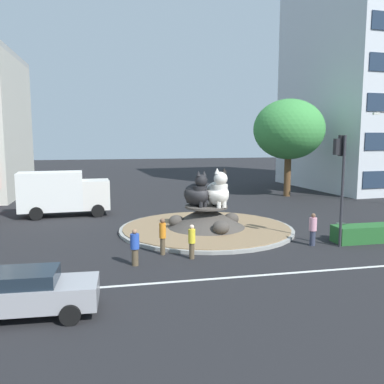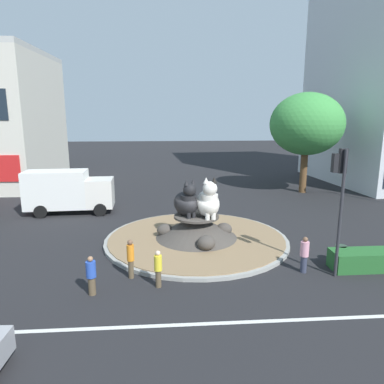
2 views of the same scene
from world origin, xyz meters
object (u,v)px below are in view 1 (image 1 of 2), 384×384
Objects in this scene: broadleaf_tree_behind_island at (289,130)px; pedestrian_yellow_shirt at (192,241)px; cat_statue_black at (197,193)px; pedestrian_blue_shirt at (135,247)px; sedan_on_far_lane at (21,292)px; cat_statue_white at (218,192)px; traffic_light_mast at (341,166)px; office_tower at (381,61)px; litter_bin at (341,231)px; pedestrian_orange_shirt at (163,235)px; pedestrian_pink_shirt at (313,229)px; delivery_box_truck at (62,192)px.

broadleaf_tree_behind_island reaches higher than pedestrian_yellow_shirt.
cat_statue_black reaches higher than pedestrian_blue_shirt.
pedestrian_yellow_shirt is 0.34× the size of sedan_on_far_lane.
broadleaf_tree_behind_island is at bearing 134.85° from cat_statue_white.
broadleaf_tree_behind_island is at bearing -101.27° from pedestrian_blue_shirt.
office_tower is at bearing -39.20° from traffic_light_mast.
cat_statue_white is 7.24m from litter_bin.
sedan_on_far_lane is at bearing 28.47° from pedestrian_orange_shirt.
cat_statue_black is 0.42× the size of traffic_light_mast.
pedestrian_pink_shirt is at bearing 23.94° from cat_statue_black.
traffic_light_mast is 3.20× the size of pedestrian_orange_shirt.
delivery_box_truck is (-0.25, 16.97, 0.89)m from sedan_on_far_lane.
traffic_light_mast reaches higher than cat_statue_black.
sedan_on_far_lane is at bearing 78.34° from pedestrian_blue_shirt.
office_tower reaches higher than pedestrian_orange_shirt.
cat_statue_black is 6.99m from pedestrian_pink_shirt.
pedestrian_yellow_shirt is 1.55m from pedestrian_orange_shirt.
office_tower is 44.88m from sedan_on_far_lane.
broadleaf_tree_behind_island is 22.79m from pedestrian_orange_shirt.
pedestrian_blue_shirt is (-15.78, -18.28, -5.42)m from broadleaf_tree_behind_island.
traffic_light_mast reaches higher than cat_statue_white.
traffic_light_mast is at bearing -107.02° from broadleaf_tree_behind_island.
pedestrian_pink_shirt is 0.27× the size of delivery_box_truck.
delivery_box_truck reaches higher than pedestrian_blue_shirt.
pedestrian_blue_shirt is (-5.37, -5.64, -1.51)m from cat_statue_white.
pedestrian_yellow_shirt is 2.69m from pedestrian_blue_shirt.
office_tower is 3.04× the size of broadleaf_tree_behind_island.
cat_statue_black is at bearing -90.46° from pedestrian_yellow_shirt.
broadleaf_tree_behind_island is (11.62, 12.34, 3.97)m from cat_statue_black.
traffic_light_mast is 9.61m from pedestrian_orange_shirt.
delivery_box_truck is 7.00× the size of litter_bin.
pedestrian_blue_shirt is 13.22m from delivery_box_truck.
pedestrian_pink_shirt is (-19.55, -21.94, -12.95)m from office_tower.
pedestrian_blue_shirt is 5.91m from sedan_on_far_lane.
cat_statue_white is 6.05m from pedestrian_yellow_shirt.
pedestrian_blue_shirt is (-9.29, -1.40, -0.04)m from pedestrian_pink_shirt.
pedestrian_pink_shirt is at bearing -111.02° from broadleaf_tree_behind_island.
sedan_on_far_lane is (-14.38, -5.44, -3.36)m from traffic_light_mast.
pedestrian_blue_shirt is at bearing -130.80° from broadleaf_tree_behind_island.
litter_bin is at bearing 165.71° from pedestrian_orange_shirt.
cat_statue_white is 11.76m from delivery_box_truck.
cat_statue_white is at bearing -147.84° from office_tower.
delivery_box_truck is (-9.51, 6.88, -0.68)m from cat_statue_white.
pedestrian_yellow_shirt is 1.80× the size of litter_bin.
pedestrian_yellow_shirt is at bearing -140.87° from pedestrian_blue_shirt.
pedestrian_yellow_shirt is at bearing 94.14° from traffic_light_mast.
cat_statue_white is 13.78m from sedan_on_far_lane.
office_tower reaches higher than cat_statue_black.
pedestrian_yellow_shirt is 9.01m from litter_bin.
cat_statue_white reaches higher than sedan_on_far_lane.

